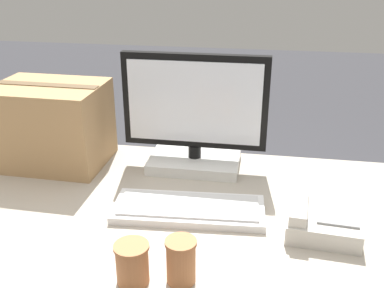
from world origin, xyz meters
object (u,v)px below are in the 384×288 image
at_px(monitor, 195,121).
at_px(desk_phone, 320,219).
at_px(paper_cup_left, 132,263).
at_px(cardboard_box, 52,124).
at_px(paper_cup_right, 181,261).
at_px(keyboard, 189,209).

relative_size(monitor, desk_phone, 2.24).
xyz_separation_m(paper_cup_left, cardboard_box, (-0.45, 0.57, 0.09)).
relative_size(desk_phone, paper_cup_right, 1.97).
bearing_deg(cardboard_box, keyboard, -26.31).
bearing_deg(paper_cup_left, paper_cup_right, 10.82).
xyz_separation_m(keyboard, desk_phone, (0.36, -0.02, 0.02)).
height_order(keyboard, cardboard_box, cardboard_box).
bearing_deg(cardboard_box, paper_cup_right, -44.41).
distance_m(paper_cup_left, paper_cup_right, 0.11).
bearing_deg(paper_cup_left, desk_phone, 32.96).
xyz_separation_m(keyboard, paper_cup_right, (0.03, -0.29, 0.04)).
height_order(monitor, cardboard_box, monitor).
bearing_deg(monitor, cardboard_box, -175.17).
relative_size(keyboard, desk_phone, 2.05).
xyz_separation_m(monitor, cardboard_box, (-0.49, -0.04, -0.03)).
distance_m(keyboard, cardboard_box, 0.60).
xyz_separation_m(paper_cup_right, cardboard_box, (-0.56, 0.55, 0.09)).
distance_m(keyboard, paper_cup_right, 0.29).
xyz_separation_m(monitor, keyboard, (0.03, -0.30, -0.15)).
relative_size(desk_phone, cardboard_box, 0.58).
height_order(paper_cup_right, cardboard_box, cardboard_box).
bearing_deg(paper_cup_right, keyboard, 96.29).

